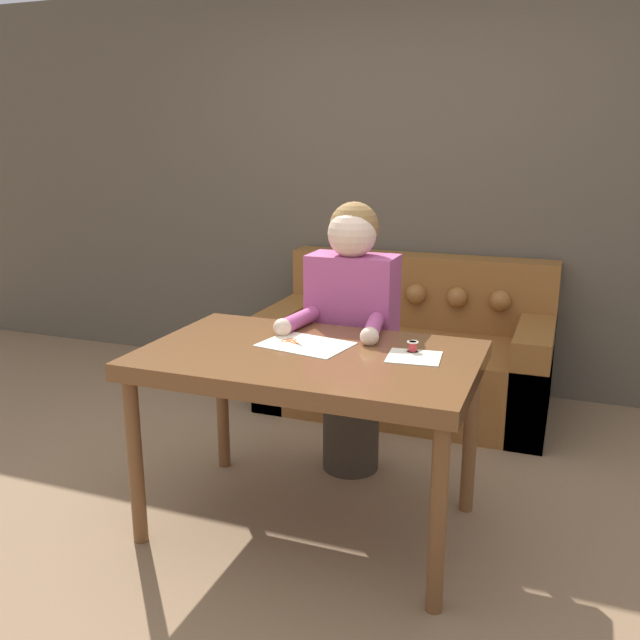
# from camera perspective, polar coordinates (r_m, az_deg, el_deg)

# --- Properties ---
(ground_plane) EXTENTS (16.00, 16.00, 0.00)m
(ground_plane) POSITION_cam_1_polar(r_m,az_deg,el_deg) (3.10, -2.86, -16.24)
(ground_plane) COLOR #846647
(wall_back) EXTENTS (8.00, 0.06, 2.60)m
(wall_back) POSITION_cam_1_polar(r_m,az_deg,el_deg) (4.52, 6.99, 10.95)
(wall_back) COLOR brown
(wall_back) RESTS_ON ground_plane
(dining_table) EXTENTS (1.34, 0.84, 0.78)m
(dining_table) POSITION_cam_1_polar(r_m,az_deg,el_deg) (2.75, -0.90, -4.26)
(dining_table) COLOR brown
(dining_table) RESTS_ON ground_plane
(couch) EXTENTS (1.69, 0.89, 0.90)m
(couch) POSITION_cam_1_polar(r_m,az_deg,el_deg) (4.24, 7.46, -2.93)
(couch) COLOR brown
(couch) RESTS_ON ground_plane
(person) EXTENTS (0.47, 0.57, 1.33)m
(person) POSITION_cam_1_polar(r_m,az_deg,el_deg) (3.25, 2.67, -1.28)
(person) COLOR #33281E
(person) RESTS_ON ground_plane
(pattern_paper_main) EXTENTS (0.40, 0.32, 0.00)m
(pattern_paper_main) POSITION_cam_1_polar(r_m,az_deg,el_deg) (2.81, -1.22, -2.07)
(pattern_paper_main) COLOR beige
(pattern_paper_main) RESTS_ON dining_table
(pattern_paper_offcut) EXTENTS (0.22, 0.21, 0.00)m
(pattern_paper_offcut) POSITION_cam_1_polar(r_m,az_deg,el_deg) (2.67, 7.93, -3.11)
(pattern_paper_offcut) COLOR beige
(pattern_paper_offcut) RESTS_ON dining_table
(scissors) EXTENTS (0.21, 0.17, 0.01)m
(scissors) POSITION_cam_1_polar(r_m,az_deg,el_deg) (2.82, -2.11, -1.97)
(scissors) COLOR silver
(scissors) RESTS_ON dining_table
(thread_spool) EXTENTS (0.04, 0.04, 0.05)m
(thread_spool) POSITION_cam_1_polar(r_m,az_deg,el_deg) (2.73, 7.81, -2.26)
(thread_spool) COLOR red
(thread_spool) RESTS_ON dining_table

